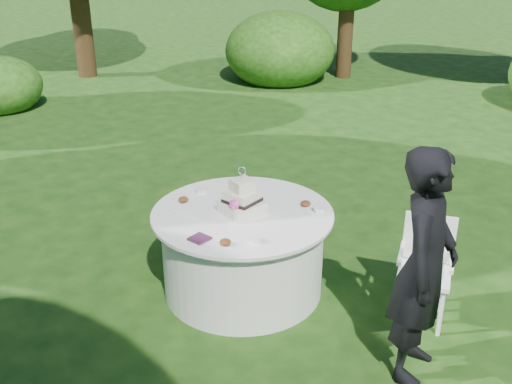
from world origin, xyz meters
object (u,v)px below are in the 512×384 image
chair (426,261)px  napkins (200,239)px  guest (424,267)px  cake (242,201)px  table (243,251)px

chair → napkins: bearing=-137.6°
guest → cake: size_ratio=4.09×
napkins → guest: 1.69m
guest → chair: bearing=7.3°
table → napkins: bearing=-84.2°
napkins → chair: bearing=42.4°
napkins → chair: (1.34, 1.23, -0.26)m
cake → chair: cake is taller
guest → table: (-1.65, 0.01, -0.48)m
guest → chair: size_ratio=1.97×
napkins → chair: size_ratio=0.16×
guest → cake: guest is taller
napkins → table: (-0.06, 0.58, -0.39)m
napkins → table: napkins is taller
napkins → guest: bearing=19.8°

